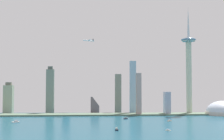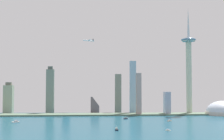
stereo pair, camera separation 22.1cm
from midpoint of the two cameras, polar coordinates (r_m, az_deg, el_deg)
The scene contains 18 objects.
waterfront_pier at distance 924.00m, azimuth -2.30°, elevation -7.84°, with size 1003.92×66.94×3.91m, color #576C57.
observation_tower at distance 987.69m, azimuth 13.40°, elevation 1.29°, with size 43.47×43.47×321.14m.
stadium_dome at distance 982.01m, azimuth 19.06°, elevation -6.97°, with size 100.06×100.06×60.24m.
skyscraper_0 at distance 1071.18m, azimuth 18.92°, elevation -5.65°, with size 25.96×12.92×55.28m.
skyscraper_2 at distance 996.52m, azimuth -10.88°, elevation -3.62°, with size 23.47×16.06×142.39m.
skyscraper_3 at distance 952.89m, azimuth 9.70°, elevation -5.79°, with size 16.40×26.09×65.76m.
skyscraper_5 at distance 1015.57m, azimuth -3.04°, elevation -6.13°, with size 26.66×18.32×49.31m.
skyscraper_6 at distance 1018.26m, azimuth -17.83°, elevation -4.88°, with size 26.79×26.07×93.92m.
skyscraper_7 at distance 1004.70m, azimuth 1.05°, elevation -4.16°, with size 19.40×21.36×119.78m.
skyscraper_8 at distance 1029.32m, azimuth -8.06°, elevation -5.12°, with size 23.87×13.65×83.32m.
skyscraper_9 at distance 976.89m, azimuth 3.69°, elevation -3.04°, with size 18.80×12.18×158.50m.
skyscraper_10 at distance 918.23m, azimuth 4.72°, elevation -4.27°, with size 13.43×19.43×118.98m.
boat_0 at distance 766.13m, azimuth 10.09°, elevation -8.78°, with size 11.87×11.37×4.27m.
boat_1 at distance 808.50m, azimuth 2.42°, elevation -8.54°, with size 11.74×7.04×6.96m.
boat_2 at distance 592.60m, azimuth 0.82°, elevation -10.46°, with size 5.74×8.59×9.64m.
boat_5 at distance 597.97m, azimuth 9.86°, elevation -10.43°, with size 8.87×10.07×3.09m.
boat_7 at distance 758.66m, azimuth -16.62°, elevation -8.75°, with size 17.39×13.51×8.62m.
airplane at distance 975.53m, azimuth -4.15°, elevation 5.22°, with size 33.13×29.52×8.05m.
Camera 1 is at (-31.86, -384.96, 77.06)m, focal length 51.77 mm.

